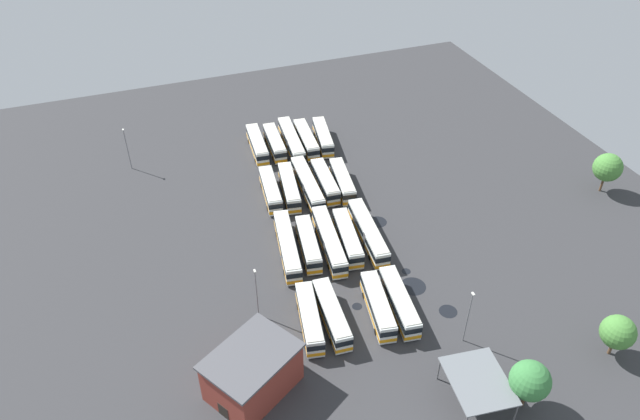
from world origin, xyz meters
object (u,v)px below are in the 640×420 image
(bus_row0_slot3, at_px, (332,314))
(bus_row1_slot3, at_px, (308,244))
(bus_row0_slot4, at_px, (310,318))
(bus_row0_slot1, at_px, (378,306))
(bus_row1_slot0, at_px, (368,233))
(bus_row1_slot1, at_px, (348,238))
(lamp_post_near_entrance, at_px, (468,316))
(bus_row1_slot4, at_px, (287,246))
(bus_row1_slot2, at_px, (329,241))
(bus_row2_slot0, at_px, (342,181))
(bus_row0_slot0, at_px, (399,302))
(bus_row3_slot0, at_px, (323,137))
(tree_northeast, at_px, (530,381))
(bus_row2_slot3, at_px, (289,187))
(bus_row2_slot2, at_px, (308,185))
(lamp_post_mid_lot, at_px, (257,292))
(depot_building, at_px, (252,372))
(bus_row3_slot3, at_px, (275,143))
(bus_row2_slot1, at_px, (325,182))
(bus_row2_slot4, at_px, (270,190))
(maintenance_shelter, at_px, (478,381))
(tree_west_edge, at_px, (618,332))
(bus_row3_slot4, at_px, (257,144))
(bus_row3_slot2, at_px, (291,141))
(bus_row3_slot1, at_px, (306,139))
(lamp_post_far_corner, at_px, (127,148))
(tree_east_edge, at_px, (608,167))

(bus_row0_slot3, xyz_separation_m, bus_row1_slot3, (15.86, -1.95, -0.00))
(bus_row0_slot4, bearing_deg, bus_row0_slot1, -96.68)
(bus_row1_slot0, distance_m, bus_row1_slot1, 3.79)
(lamp_post_near_entrance, bearing_deg, bus_row1_slot4, 34.41)
(bus_row1_slot2, bearing_deg, bus_row0_slot4, 149.68)
(bus_row1_slot3, relative_size, bus_row2_slot0, 0.99)
(bus_row0_slot0, height_order, bus_row2_slot0, same)
(bus_row0_slot0, xyz_separation_m, bus_row3_slot0, (48.75, -6.06, -0.00))
(tree_northeast, bearing_deg, bus_row1_slot4, 27.11)
(bus_row1_slot2, relative_size, bus_row2_slot3, 1.20)
(bus_row1_slot3, distance_m, bus_row2_slot0, 19.35)
(bus_row1_slot0, distance_m, bus_row2_slot2, 17.66)
(bus_row0_slot0, height_order, lamp_post_mid_lot, lamp_post_mid_lot)
(bus_row0_slot0, height_order, bus_row1_slot2, same)
(lamp_post_mid_lot, bearing_deg, depot_building, 161.76)
(bus_row0_slot0, bearing_deg, bus_row2_slot0, -6.76)
(bus_row1_slot2, height_order, bus_row2_slot3, same)
(bus_row3_slot0, xyz_separation_m, bus_row3_slot3, (1.19, 10.35, -0.00))
(bus_row2_slot1, distance_m, bus_row2_slot4, 10.57)
(bus_row1_slot4, xyz_separation_m, maintenance_shelter, (-35.20, -13.98, 2.17))
(tree_west_edge, bearing_deg, bus_row2_slot0, 22.24)
(bus_row0_slot1, relative_size, bus_row1_slot0, 0.77)
(bus_row3_slot4, height_order, tree_west_edge, tree_west_edge)
(bus_row0_slot3, relative_size, bus_row3_slot2, 0.78)
(bus_row1_slot3, xyz_separation_m, bus_row3_slot1, (31.97, -10.72, 0.00))
(bus_row2_slot2, height_order, maintenance_shelter, maintenance_shelter)
(bus_row1_slot3, relative_size, lamp_post_far_corner, 1.35)
(bus_row0_slot1, relative_size, depot_building, 0.85)
(bus_row1_slot2, height_order, tree_west_edge, tree_west_edge)
(bus_row1_slot1, height_order, depot_building, depot_building)
(bus_row0_slot1, relative_size, bus_row2_slot1, 0.99)
(bus_row3_slot2, height_order, bus_row3_slot3, same)
(bus_row2_slot0, distance_m, bus_row3_slot4, 21.88)
(bus_row1_slot0, xyz_separation_m, bus_row3_slot1, (32.66, -0.19, -0.00))
(bus_row3_slot0, relative_size, tree_west_edge, 1.87)
(bus_row3_slot2, bearing_deg, bus_row2_slot2, 172.74)
(tree_east_edge, bearing_deg, maintenance_shelter, 123.83)
(bus_row3_slot0, bearing_deg, bus_row0_slot3, 161.03)
(bus_row2_slot4, bearing_deg, bus_row2_slot2, -96.13)
(bus_row3_slot3, relative_size, lamp_post_far_corner, 1.34)
(bus_row2_slot2, height_order, bus_row2_slot4, same)
(bus_row1_slot1, distance_m, bus_row3_slot4, 34.88)
(bus_row0_slot0, height_order, tree_west_edge, tree_west_edge)
(bus_row2_slot1, bearing_deg, bus_row3_slot3, 16.26)
(bus_row3_slot2, bearing_deg, bus_row2_slot4, 149.49)
(bus_row3_slot2, bearing_deg, depot_building, 157.26)
(bus_row3_slot3, xyz_separation_m, lamp_post_near_entrance, (-58.32, -10.38, 3.33))
(bus_row3_slot0, xyz_separation_m, depot_building, (-54.62, 30.03, 1.55))
(maintenance_shelter, distance_m, tree_east_edge, 57.50)
(bus_row0_slot4, xyz_separation_m, bus_row2_slot3, (32.05, -7.24, 0.00))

